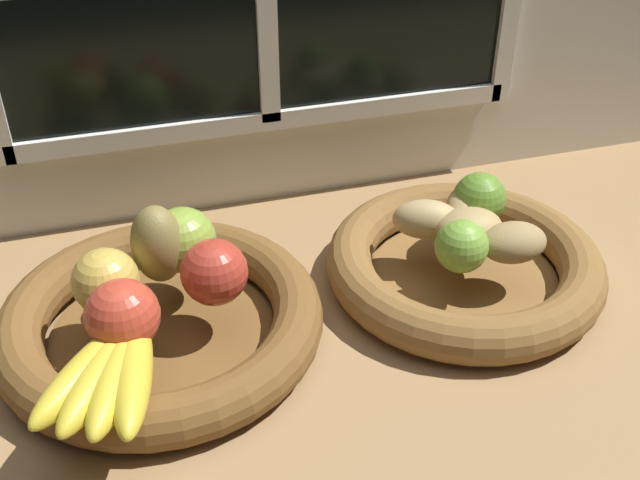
{
  "coord_description": "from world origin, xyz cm",
  "views": [
    {
      "loc": [
        -19.48,
        -59.54,
        54.41
      ],
      "look_at": [
        -0.55,
        3.82,
        9.2
      ],
      "focal_mm": 43.2,
      "sensor_mm": 36.0,
      "label": 1
    }
  ],
  "objects_px": {
    "apple_golden_left": "(106,281)",
    "potato_back": "(468,204)",
    "fruit_bowl_left": "(161,321)",
    "lime_near": "(463,248)",
    "banana_bunch_front": "(112,370)",
    "potato_small": "(512,240)",
    "potato_large": "(469,228)",
    "apple_red_front": "(122,316)",
    "pear_brown": "(158,244)",
    "fruit_bowl_right": "(464,264)",
    "lime_far": "(479,199)",
    "apple_red_right": "(214,272)",
    "apple_green_back": "(183,240)",
    "potato_oblong": "(426,219)"
  },
  "relations": [
    {
      "from": "apple_red_right",
      "to": "potato_small",
      "type": "relative_size",
      "value": 0.92
    },
    {
      "from": "pear_brown",
      "to": "potato_back",
      "type": "height_order",
      "value": "pear_brown"
    },
    {
      "from": "fruit_bowl_right",
      "to": "lime_far",
      "type": "bearing_deg",
      "value": 52.13
    },
    {
      "from": "apple_red_right",
      "to": "fruit_bowl_left",
      "type": "bearing_deg",
      "value": 164.86
    },
    {
      "from": "apple_red_front",
      "to": "fruit_bowl_left",
      "type": "bearing_deg",
      "value": 59.05
    },
    {
      "from": "apple_red_front",
      "to": "potato_small",
      "type": "height_order",
      "value": "apple_red_front"
    },
    {
      "from": "potato_back",
      "to": "potato_small",
      "type": "distance_m",
      "value": 0.08
    },
    {
      "from": "pear_brown",
      "to": "lime_near",
      "type": "distance_m",
      "value": 0.32
    },
    {
      "from": "apple_green_back",
      "to": "potato_back",
      "type": "relative_size",
      "value": 0.89
    },
    {
      "from": "potato_back",
      "to": "lime_near",
      "type": "height_order",
      "value": "lime_near"
    },
    {
      "from": "banana_bunch_front",
      "to": "lime_near",
      "type": "relative_size",
      "value": 2.94
    },
    {
      "from": "apple_green_back",
      "to": "potato_large",
      "type": "height_order",
      "value": "apple_green_back"
    },
    {
      "from": "apple_red_front",
      "to": "lime_near",
      "type": "height_order",
      "value": "apple_red_front"
    },
    {
      "from": "apple_red_right",
      "to": "lime_far",
      "type": "bearing_deg",
      "value": 10.16
    },
    {
      "from": "fruit_bowl_left",
      "to": "potato_oblong",
      "type": "bearing_deg",
      "value": 5.6
    },
    {
      "from": "potato_back",
      "to": "potato_large",
      "type": "distance_m",
      "value": 0.05
    },
    {
      "from": "apple_red_right",
      "to": "lime_near",
      "type": "xyz_separation_m",
      "value": [
        0.26,
        -0.03,
        -0.01
      ]
    },
    {
      "from": "apple_red_right",
      "to": "apple_green_back",
      "type": "bearing_deg",
      "value": 108.82
    },
    {
      "from": "apple_golden_left",
      "to": "potato_large",
      "type": "relative_size",
      "value": 0.87
    },
    {
      "from": "apple_green_back",
      "to": "apple_red_right",
      "type": "xyz_separation_m",
      "value": [
        0.02,
        -0.06,
        -0.0
      ]
    },
    {
      "from": "potato_oblong",
      "to": "banana_bunch_front",
      "type": "bearing_deg",
      "value": -158.81
    },
    {
      "from": "apple_red_right",
      "to": "pear_brown",
      "type": "distance_m",
      "value": 0.07
    },
    {
      "from": "apple_red_right",
      "to": "pear_brown",
      "type": "xyz_separation_m",
      "value": [
        -0.05,
        0.05,
        0.01
      ]
    },
    {
      "from": "apple_red_front",
      "to": "potato_large",
      "type": "distance_m",
      "value": 0.38
    },
    {
      "from": "pear_brown",
      "to": "banana_bunch_front",
      "type": "relative_size",
      "value": 0.51
    },
    {
      "from": "apple_red_right",
      "to": "pear_brown",
      "type": "bearing_deg",
      "value": 133.31
    },
    {
      "from": "apple_green_back",
      "to": "lime_far",
      "type": "xyz_separation_m",
      "value": [
        0.34,
        -0.01,
        -0.0
      ]
    },
    {
      "from": "apple_golden_left",
      "to": "lime_near",
      "type": "relative_size",
      "value": 1.16
    },
    {
      "from": "banana_bunch_front",
      "to": "potato_small",
      "type": "distance_m",
      "value": 0.44
    },
    {
      "from": "apple_green_back",
      "to": "potato_small",
      "type": "distance_m",
      "value": 0.35
    },
    {
      "from": "lime_far",
      "to": "apple_green_back",
      "type": "bearing_deg",
      "value": 178.91
    },
    {
      "from": "apple_red_right",
      "to": "potato_back",
      "type": "height_order",
      "value": "apple_red_right"
    },
    {
      "from": "fruit_bowl_right",
      "to": "pear_brown",
      "type": "xyz_separation_m",
      "value": [
        -0.34,
        0.04,
        0.07
      ]
    },
    {
      "from": "fruit_bowl_left",
      "to": "lime_near",
      "type": "xyz_separation_m",
      "value": [
        0.32,
        -0.04,
        0.06
      ]
    },
    {
      "from": "banana_bunch_front",
      "to": "fruit_bowl_right",
      "type": "bearing_deg",
      "value": 15.33
    },
    {
      "from": "apple_golden_left",
      "to": "potato_back",
      "type": "bearing_deg",
      "value": 6.44
    },
    {
      "from": "fruit_bowl_left",
      "to": "fruit_bowl_right",
      "type": "xyz_separation_m",
      "value": [
        0.34,
        0.0,
        0.0
      ]
    },
    {
      "from": "potato_small",
      "to": "fruit_bowl_right",
      "type": "bearing_deg",
      "value": 135.0
    },
    {
      "from": "pear_brown",
      "to": "potato_oblong",
      "type": "relative_size",
      "value": 1.15
    },
    {
      "from": "banana_bunch_front",
      "to": "potato_small",
      "type": "relative_size",
      "value": 2.29
    },
    {
      "from": "apple_red_right",
      "to": "lime_far",
      "type": "height_order",
      "value": "apple_red_right"
    },
    {
      "from": "lime_near",
      "to": "banana_bunch_front",
      "type": "bearing_deg",
      "value": -169.69
    },
    {
      "from": "lime_near",
      "to": "potato_oblong",
      "type": "bearing_deg",
      "value": 98.65
    },
    {
      "from": "banana_bunch_front",
      "to": "potato_small",
      "type": "height_order",
      "value": "potato_small"
    },
    {
      "from": "fruit_bowl_left",
      "to": "lime_near",
      "type": "height_order",
      "value": "lime_near"
    },
    {
      "from": "potato_large",
      "to": "lime_near",
      "type": "distance_m",
      "value": 0.05
    },
    {
      "from": "potato_back",
      "to": "lime_near",
      "type": "xyz_separation_m",
      "value": [
        -0.05,
        -0.09,
        0.01
      ]
    },
    {
      "from": "fruit_bowl_right",
      "to": "potato_back",
      "type": "bearing_deg",
      "value": 65.56
    },
    {
      "from": "apple_red_right",
      "to": "lime_near",
      "type": "bearing_deg",
      "value": -5.72
    },
    {
      "from": "apple_red_right",
      "to": "potato_back",
      "type": "relative_size",
      "value": 0.86
    }
  ]
}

